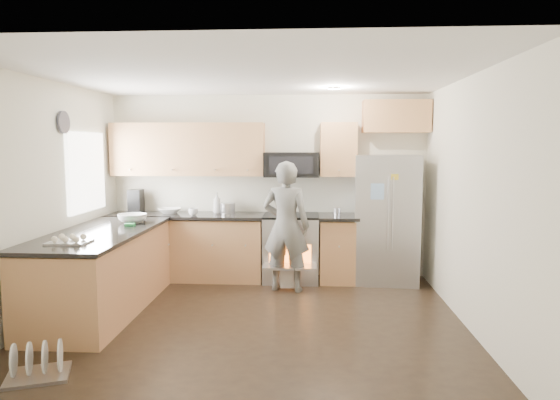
# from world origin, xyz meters

# --- Properties ---
(ground) EXTENTS (4.50, 4.50, 0.00)m
(ground) POSITION_xyz_m (0.00, 0.00, 0.00)
(ground) COLOR black
(ground) RESTS_ON ground
(room_shell) EXTENTS (4.54, 4.04, 2.62)m
(room_shell) POSITION_xyz_m (-0.04, 0.02, 1.67)
(room_shell) COLOR silver
(room_shell) RESTS_ON ground
(back_cabinet_run) EXTENTS (4.45, 0.64, 2.50)m
(back_cabinet_run) POSITION_xyz_m (-0.59, 1.75, 0.96)
(back_cabinet_run) COLOR #BB784A
(back_cabinet_run) RESTS_ON ground
(peninsula) EXTENTS (0.96, 2.36, 1.04)m
(peninsula) POSITION_xyz_m (-1.75, 0.25, 0.46)
(peninsula) COLOR #BB784A
(peninsula) RESTS_ON ground
(stove_range) EXTENTS (0.76, 0.97, 1.79)m
(stove_range) POSITION_xyz_m (0.35, 1.69, 0.68)
(stove_range) COLOR #B7B7BC
(stove_range) RESTS_ON ground
(refrigerator) EXTENTS (0.91, 0.74, 1.76)m
(refrigerator) POSITION_xyz_m (1.66, 1.70, 0.88)
(refrigerator) COLOR #B7B7BC
(refrigerator) RESTS_ON ground
(person) EXTENTS (0.68, 0.51, 1.69)m
(person) POSITION_xyz_m (0.30, 1.20, 0.84)
(person) COLOR slate
(person) RESTS_ON ground
(dish_rack) EXTENTS (0.58, 0.53, 0.30)m
(dish_rack) POSITION_xyz_m (-1.60, -1.40, 0.08)
(dish_rack) COLOR #B7B7BC
(dish_rack) RESTS_ON ground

